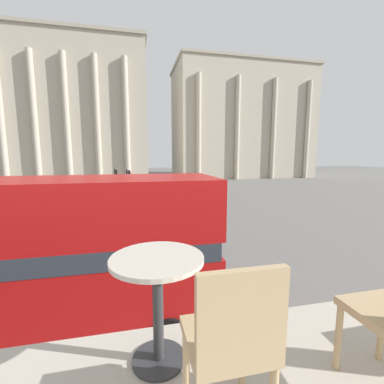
{
  "coord_description": "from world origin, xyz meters",
  "views": [
    {
      "loc": [
        0.71,
        -1.91,
        4.74
      ],
      "look_at": [
        4.64,
        15.65,
        2.19
      ],
      "focal_mm": 24.0,
      "sensor_mm": 36.0,
      "label": 1
    }
  ],
  "objects": [
    {
      "name": "pedestrian_olive",
      "position": [
        -6.38,
        27.58,
        1.03
      ],
      "size": [
        0.32,
        0.32,
        1.78
      ],
      "rotation": [
        0.0,
        0.0,
        3.78
      ],
      "color": "#282B33",
      "rests_on": "ground_plane"
    },
    {
      "name": "cafe_chair_0",
      "position": [
        1.13,
        -0.89,
        3.89
      ],
      "size": [
        0.4,
        0.4,
        0.91
      ],
      "rotation": [
        0.0,
        0.0,
        -0.13
      ],
      "color": "tan",
      "rests_on": "cafe_floor_slab"
    },
    {
      "name": "cafe_dining_table",
      "position": [
        0.83,
        -0.35,
        3.91
      ],
      "size": [
        0.6,
        0.6,
        0.73
      ],
      "color": "#2D2D30",
      "rests_on": "cafe_floor_slab"
    },
    {
      "name": "pedestrian_grey",
      "position": [
        -3.06,
        12.48,
        0.91
      ],
      "size": [
        0.32,
        0.32,
        1.59
      ],
      "rotation": [
        0.0,
        0.0,
        5.56
      ],
      "color": "#282B33",
      "rests_on": "ground_plane"
    },
    {
      "name": "traffic_light_far",
      "position": [
        -1.37,
        27.52,
        2.17
      ],
      "size": [
        0.42,
        0.24,
        3.3
      ],
      "color": "black",
      "rests_on": "ground_plane"
    },
    {
      "name": "plaza_building_right",
      "position": [
        24.63,
        54.64,
        12.04
      ],
      "size": [
        30.04,
        16.51,
        24.07
      ],
      "color": "#B2A893",
      "rests_on": "ground_plane"
    },
    {
      "name": "car_white",
      "position": [
        6.32,
        24.06,
        0.7
      ],
      "size": [
        4.2,
        1.93,
        1.35
      ],
      "rotation": [
        0.0,
        0.0,
        0.65
      ],
      "color": "black",
      "rests_on": "ground_plane"
    },
    {
      "name": "traffic_light_mid",
      "position": [
        0.17,
        18.92,
        2.42
      ],
      "size": [
        0.42,
        0.24,
        3.69
      ],
      "color": "black",
      "rests_on": "ground_plane"
    },
    {
      "name": "traffic_light_near",
      "position": [
        2.43,
        10.32,
        2.15
      ],
      "size": [
        0.42,
        0.24,
        3.26
      ],
      "color": "black",
      "rests_on": "ground_plane"
    },
    {
      "name": "car_silver",
      "position": [
        1.87,
        27.54,
        0.7
      ],
      "size": [
        4.2,
        1.93,
        1.35
      ],
      "rotation": [
        0.0,
        0.0,
        0.78
      ],
      "color": "black",
      "rests_on": "ground_plane"
    },
    {
      "name": "pedestrian_blue",
      "position": [
        8.77,
        27.72,
        0.92
      ],
      "size": [
        0.32,
        0.32,
        1.61
      ],
      "rotation": [
        0.0,
        0.0,
        2.18
      ],
      "color": "#282B33",
      "rests_on": "ground_plane"
    },
    {
      "name": "pedestrian_white",
      "position": [
        -4.04,
        17.07,
        0.98
      ],
      "size": [
        0.32,
        0.32,
        1.7
      ],
      "rotation": [
        0.0,
        0.0,
        1.23
      ],
      "color": "#282B33",
      "rests_on": "ground_plane"
    },
    {
      "name": "plaza_building_left",
      "position": [
        -13.17,
        46.02,
        11.73
      ],
      "size": [
        32.74,
        12.21,
        23.48
      ],
      "color": "#B2A893",
      "rests_on": "ground_plane"
    }
  ]
}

